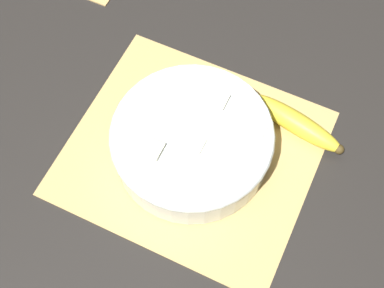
% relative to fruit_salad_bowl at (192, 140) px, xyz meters
% --- Properties ---
extents(ground_plane, '(6.00, 6.00, 0.00)m').
position_rel_fruit_salad_bowl_xyz_m(ground_plane, '(-0.00, -0.00, -0.05)').
color(ground_plane, black).
extents(bamboo_mat_center, '(0.41, 0.36, 0.01)m').
position_rel_fruit_salad_bowl_xyz_m(bamboo_mat_center, '(-0.00, -0.00, -0.04)').
color(bamboo_mat_center, tan).
rests_on(bamboo_mat_center, ground_plane).
extents(fruit_salad_bowl, '(0.27, 0.27, 0.08)m').
position_rel_fruit_salad_bowl_xyz_m(fruit_salad_bowl, '(0.00, 0.00, 0.00)').
color(fruit_salad_bowl, silver).
rests_on(fruit_salad_bowl, bamboo_mat_center).
extents(whole_banana, '(0.18, 0.07, 0.04)m').
position_rel_fruit_salad_bowl_xyz_m(whole_banana, '(0.14, 0.12, -0.02)').
color(whole_banana, yellow).
rests_on(whole_banana, bamboo_mat_center).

